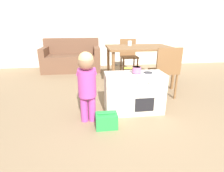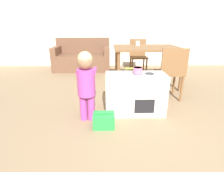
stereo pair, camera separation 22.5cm
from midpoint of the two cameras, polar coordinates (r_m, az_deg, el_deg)
ground_plane at (r=1.90m, az=13.25°, el=-19.07°), size 16.00×16.00×0.00m
wall_back at (r=5.23m, az=-1.00°, el=20.87°), size 10.00×0.06×2.60m
play_kitchen at (r=2.40m, az=4.58°, el=-2.29°), size 0.79×0.37×0.56m
toy_pot at (r=2.31m, az=5.19°, el=5.38°), size 0.23×0.12×0.08m
child_figure at (r=2.10m, az=-11.28°, el=1.91°), size 0.24×0.36×0.88m
toy_basket at (r=2.11m, az=-4.91°, el=-11.30°), size 0.25×0.18×0.19m
dining_table at (r=3.53m, az=6.97°, el=11.26°), size 1.25×0.92×0.76m
dining_chair_near at (r=2.94m, az=14.83°, el=4.93°), size 0.39×0.39×0.84m
dining_chair_far at (r=4.32m, az=3.96°, el=9.98°), size 0.39×0.39×0.84m
couch at (r=4.87m, az=-14.29°, el=8.62°), size 1.47×0.82×0.82m
cup_on_table at (r=3.64m, az=3.97°, el=13.76°), size 0.08×0.08×0.10m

